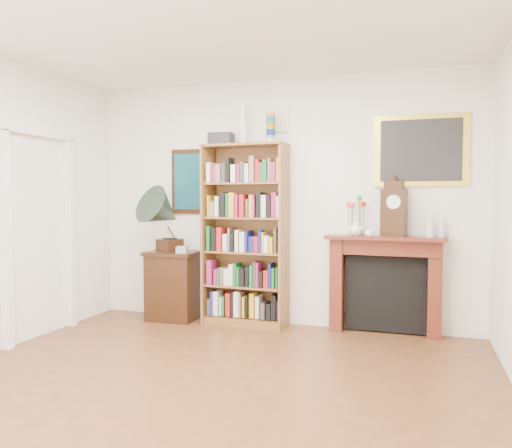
{
  "coord_description": "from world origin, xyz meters",
  "views": [
    {
      "loc": [
        1.51,
        -3.04,
        1.45
      ],
      "look_at": [
        0.02,
        1.6,
        1.2
      ],
      "focal_mm": 35.0,
      "sensor_mm": 36.0,
      "label": 1
    }
  ],
  "objects": [
    {
      "name": "bottle_left",
      "position": [
        1.65,
        2.34,
        1.17
      ],
      "size": [
        0.07,
        0.07,
        0.24
      ],
      "primitive_type": "cylinder",
      "color": "silver",
      "rests_on": "fireplace"
    },
    {
      "name": "side_cabinet",
      "position": [
        -1.23,
        2.26,
        0.41
      ],
      "size": [
        0.61,
        0.45,
        0.82
      ],
      "primitive_type": "cube",
      "rotation": [
        0.0,
        0.0,
        0.03
      ],
      "color": "black",
      "rests_on": "floor"
    },
    {
      "name": "door_casing",
      "position": [
        -2.21,
        1.2,
        1.26
      ],
      "size": [
        0.08,
        1.02,
        2.17
      ],
      "color": "white",
      "rests_on": "left_wall"
    },
    {
      "name": "fireplace",
      "position": [
        1.21,
        2.41,
        0.61
      ],
      "size": [
        1.25,
        0.35,
        1.05
      ],
      "rotation": [
        0.0,
        0.0,
        -0.04
      ],
      "color": "#541E13",
      "rests_on": "floor"
    },
    {
      "name": "cd_stack",
      "position": [
        -1.05,
        2.14,
        0.86
      ],
      "size": [
        0.14,
        0.14,
        0.08
      ],
      "primitive_type": "cube",
      "rotation": [
        0.0,
        0.0,
        0.2
      ],
      "color": "#B9BAC7",
      "rests_on": "side_cabinet"
    },
    {
      "name": "bookshelf",
      "position": [
        -0.34,
        2.31,
        1.15
      ],
      "size": [
        0.97,
        0.39,
        2.37
      ],
      "rotation": [
        0.0,
        0.0,
        -0.06
      ],
      "color": "brown",
      "rests_on": "floor"
    },
    {
      "name": "gramophone",
      "position": [
        -1.28,
        2.14,
        1.26
      ],
      "size": [
        0.68,
        0.74,
        0.78
      ],
      "rotation": [
        0.0,
        0.0,
        -0.43
      ],
      "color": "black",
      "rests_on": "side_cabinet"
    },
    {
      "name": "room",
      "position": [
        0.0,
        0.0,
        1.4
      ],
      "size": [
        4.51,
        5.01,
        2.81
      ],
      "color": "#513318",
      "rests_on": "ground"
    },
    {
      "name": "bottle_right",
      "position": [
        1.76,
        2.4,
        1.15
      ],
      "size": [
        0.06,
        0.06,
        0.2
      ],
      "primitive_type": "cylinder",
      "color": "silver",
      "rests_on": "fireplace"
    },
    {
      "name": "teal_poster",
      "position": [
        -1.05,
        2.48,
        1.65
      ],
      "size": [
        0.58,
        0.04,
        0.78
      ],
      "color": "black",
      "rests_on": "back_wall"
    },
    {
      "name": "flower_vase",
      "position": [
        0.9,
        2.38,
        1.13
      ],
      "size": [
        0.19,
        0.19,
        0.17
      ],
      "primitive_type": "imported",
      "rotation": [
        0.0,
        0.0,
        -0.23
      ],
      "color": "white",
      "rests_on": "fireplace"
    },
    {
      "name": "small_picture",
      "position": [
        0.0,
        2.48,
        2.35
      ],
      "size": [
        0.26,
        0.04,
        0.3
      ],
      "color": "white",
      "rests_on": "back_wall"
    },
    {
      "name": "mantel_clock",
      "position": [
        1.29,
        2.37,
        1.33
      ],
      "size": [
        0.28,
        0.2,
        0.58
      ],
      "rotation": [
        0.0,
        0.0,
        -0.26
      ],
      "color": "black",
      "rests_on": "fireplace"
    },
    {
      "name": "teacup",
      "position": [
        1.05,
        2.26,
        1.08
      ],
      "size": [
        0.1,
        0.1,
        0.07
      ],
      "primitive_type": "imported",
      "rotation": [
        0.0,
        0.0,
        0.18
      ],
      "color": "white",
      "rests_on": "fireplace"
    },
    {
      "name": "gilt_painting",
      "position": [
        1.55,
        2.48,
        1.95
      ],
      "size": [
        0.95,
        0.04,
        0.75
      ],
      "color": "yellow",
      "rests_on": "back_wall"
    }
  ]
}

